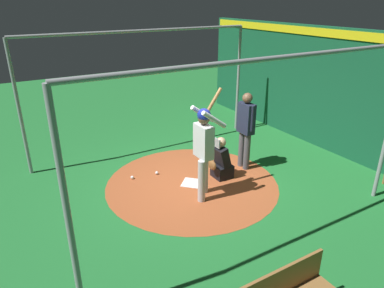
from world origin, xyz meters
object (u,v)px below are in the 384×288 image
(baseball_2, at_px, (157,173))
(umpire, at_px, (246,127))
(batter, at_px, (204,144))
(catcher, at_px, (221,162))
(baseball_0, at_px, (225,174))
(home_plate, at_px, (192,183))
(baseball_1, at_px, (132,177))

(baseball_2, bearing_deg, umpire, 160.21)
(baseball_2, bearing_deg, batter, 107.36)
(catcher, xyz_separation_m, baseball_0, (-0.13, 0.00, -0.35))
(baseball_0, relative_size, baseball_2, 1.00)
(batter, relative_size, baseball_0, 29.95)
(home_plate, height_order, baseball_2, baseball_2)
(batter, bearing_deg, baseball_2, -72.64)
(batter, relative_size, umpire, 1.20)
(baseball_0, bearing_deg, catcher, -0.62)
(umpire, bearing_deg, catcher, 10.83)
(home_plate, bearing_deg, catcher, 173.74)
(umpire, relative_size, baseball_0, 24.91)
(batter, distance_m, umpire, 1.69)
(home_plate, relative_size, catcher, 0.43)
(home_plate, relative_size, umpire, 0.23)
(home_plate, height_order, catcher, catcher)
(batter, xyz_separation_m, catcher, (-0.78, -0.50, -0.78))
(home_plate, bearing_deg, umpire, -177.29)
(batter, distance_m, baseball_0, 1.53)
(batter, distance_m, baseball_1, 2.08)
(home_plate, height_order, batter, batter)
(home_plate, height_order, baseball_1, baseball_1)
(baseball_0, height_order, baseball_1, same)
(catcher, bearing_deg, baseball_2, -35.59)
(umpire, bearing_deg, baseball_0, 13.11)
(baseball_1, bearing_deg, baseball_0, 153.70)
(home_plate, distance_m, catcher, 0.81)
(umpire, relative_size, baseball_1, 24.91)
(batter, height_order, catcher, batter)
(home_plate, distance_m, umpire, 1.81)
(batter, bearing_deg, baseball_0, -151.51)
(baseball_1, distance_m, baseball_2, 0.58)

